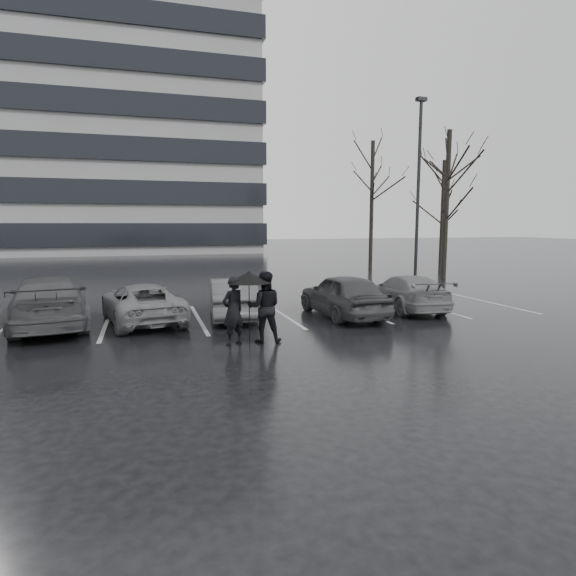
# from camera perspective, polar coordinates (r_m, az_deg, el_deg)

# --- Properties ---
(ground) EXTENTS (160.00, 160.00, 0.00)m
(ground) POSITION_cam_1_polar(r_m,az_deg,el_deg) (13.73, -0.19, -5.14)
(ground) COLOR black
(ground) RESTS_ON ground
(car_main) EXTENTS (1.92, 4.27, 1.43)m
(car_main) POSITION_cam_1_polar(r_m,az_deg,el_deg) (15.91, 6.55, -0.81)
(car_main) COLOR black
(car_main) RESTS_ON ground
(car_west_a) EXTENTS (1.78, 4.08, 1.31)m
(car_west_a) POSITION_cam_1_polar(r_m,az_deg,el_deg) (15.69, -6.61, -1.16)
(car_west_a) COLOR #2B2B2E
(car_west_a) RESTS_ON ground
(car_west_b) EXTENTS (2.78, 4.66, 1.21)m
(car_west_b) POSITION_cam_1_polar(r_m,az_deg,el_deg) (15.50, -16.91, -1.72)
(car_west_b) COLOR #504F52
(car_west_b) RESTS_ON ground
(car_west_c) EXTENTS (2.86, 5.44, 1.50)m
(car_west_c) POSITION_cam_1_polar(r_m,az_deg,el_deg) (15.77, -26.46, -1.50)
(car_west_c) COLOR black
(car_west_c) RESTS_ON ground
(car_east) EXTENTS (2.08, 4.39, 1.24)m
(car_east) POSITION_cam_1_polar(r_m,az_deg,el_deg) (17.57, 13.83, -0.50)
(car_east) COLOR #504F52
(car_east) RESTS_ON ground
(pedestrian_left) EXTENTS (0.75, 0.67, 1.74)m
(pedestrian_left) POSITION_cam_1_polar(r_m,az_deg,el_deg) (12.13, -6.53, -2.71)
(pedestrian_left) COLOR black
(pedestrian_left) RESTS_ON ground
(pedestrian_right) EXTENTS (1.02, 0.87, 1.83)m
(pedestrian_right) POSITION_cam_1_polar(r_m,az_deg,el_deg) (12.33, -2.83, -2.27)
(pedestrian_right) COLOR black
(pedestrian_right) RESTS_ON ground
(umbrella) EXTENTS (1.10, 1.10, 1.87)m
(umbrella) POSITION_cam_1_polar(r_m,az_deg,el_deg) (12.10, -4.65, 1.27)
(umbrella) COLOR black
(umbrella) RESTS_ON ground
(lamp_post) EXTENTS (0.50, 0.50, 9.06)m
(lamp_post) POSITION_cam_1_polar(r_m,az_deg,el_deg) (24.95, 15.13, 9.92)
(lamp_post) COLOR gray
(lamp_post) RESTS_ON ground
(stall_stripes) EXTENTS (19.72, 5.00, 0.00)m
(stall_stripes) POSITION_cam_1_polar(r_m,az_deg,el_deg) (15.93, -5.51, -3.39)
(stall_stripes) COLOR #B2B1B4
(stall_stripes) RESTS_ON ground
(tree_east) EXTENTS (0.26, 0.26, 8.00)m
(tree_east) POSITION_cam_1_polar(r_m,az_deg,el_deg) (27.79, 18.27, 9.24)
(tree_east) COLOR black
(tree_east) RESTS_ON ground
(tree_ne) EXTENTS (0.26, 0.26, 7.00)m
(tree_ne) POSITION_cam_1_polar(r_m,az_deg,el_deg) (32.48, 17.84, 8.08)
(tree_ne) COLOR black
(tree_ne) RESTS_ON ground
(tree_north) EXTENTS (0.26, 0.26, 8.50)m
(tree_north) POSITION_cam_1_polar(r_m,az_deg,el_deg) (33.33, 9.88, 9.60)
(tree_north) COLOR black
(tree_north) RESTS_ON ground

